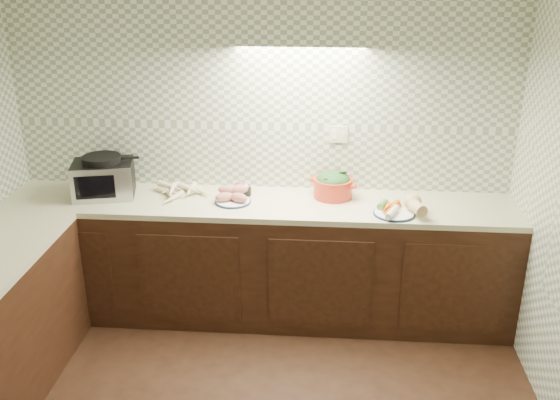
# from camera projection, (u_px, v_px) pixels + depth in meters

# --- Properties ---
(room) EXTENTS (3.60, 3.60, 2.60)m
(room) POSITION_uv_depth(u_px,v_px,m) (218.00, 178.00, 2.72)
(room) COLOR black
(room) RESTS_ON ground
(counter) EXTENTS (3.60, 3.60, 0.90)m
(counter) POSITION_uv_depth(u_px,v_px,m) (134.00, 316.00, 3.84)
(counter) COLOR black
(counter) RESTS_ON ground
(toaster_oven) EXTENTS (0.48, 0.41, 0.30)m
(toaster_oven) POSITION_uv_depth(u_px,v_px,m) (103.00, 177.00, 4.43)
(toaster_oven) COLOR black
(toaster_oven) RESTS_ON counter
(parsnip_pile) EXTENTS (0.43, 0.28, 0.07)m
(parsnip_pile) POSITION_uv_depth(u_px,v_px,m) (187.00, 194.00, 4.43)
(parsnip_pile) COLOR beige
(parsnip_pile) RESTS_ON counter
(sweet_potato_plate) EXTENTS (0.25, 0.25, 0.12)m
(sweet_potato_plate) POSITION_uv_depth(u_px,v_px,m) (233.00, 196.00, 4.35)
(sweet_potato_plate) COLOR #132142
(sweet_potato_plate) RESTS_ON counter
(onion_bowl) EXTENTS (0.14, 0.14, 0.10)m
(onion_bowl) POSITION_uv_depth(u_px,v_px,m) (242.00, 190.00, 4.48)
(onion_bowl) COLOR black
(onion_bowl) RESTS_ON counter
(dutch_oven) EXTENTS (0.36, 0.36, 0.19)m
(dutch_oven) POSITION_uv_depth(u_px,v_px,m) (333.00, 185.00, 4.42)
(dutch_oven) COLOR red
(dutch_oven) RESTS_ON counter
(veg_plate) EXTENTS (0.35, 0.33, 0.13)m
(veg_plate) POSITION_uv_depth(u_px,v_px,m) (402.00, 207.00, 4.17)
(veg_plate) COLOR #132142
(veg_plate) RESTS_ON counter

